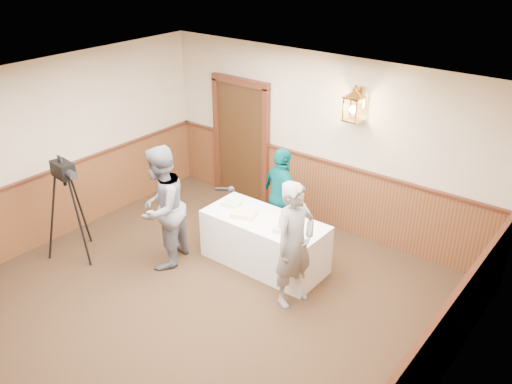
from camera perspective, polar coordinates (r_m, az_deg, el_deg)
ground at (r=6.98m, az=-9.48°, el=-14.00°), size 7.00×7.00×0.00m
room_shell at (r=6.42m, az=-7.87°, el=-1.36°), size 6.02×7.02×2.81m
display_table at (r=7.85m, az=0.90°, el=-5.23°), size 1.80×0.80×0.75m
tiered_cake at (r=7.32m, az=3.35°, el=-3.23°), size 0.35×0.35×0.32m
sheet_cake_yellow at (r=7.71m, az=-1.26°, el=-2.32°), size 0.40×0.36×0.07m
sheet_cake_green at (r=8.01m, az=-2.57°, el=-1.20°), size 0.32×0.28×0.06m
interviewer at (r=7.72m, az=-9.94°, el=-1.65°), size 1.62×1.06×1.82m
baker at (r=6.87m, az=4.07°, el=-5.54°), size 0.52×0.69×1.72m
assistant_p at (r=8.18m, az=2.71°, el=-0.55°), size 1.00×0.73×1.57m
tv_camera_rig at (r=8.34m, az=-18.92°, el=-2.31°), size 0.60×0.56×1.52m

